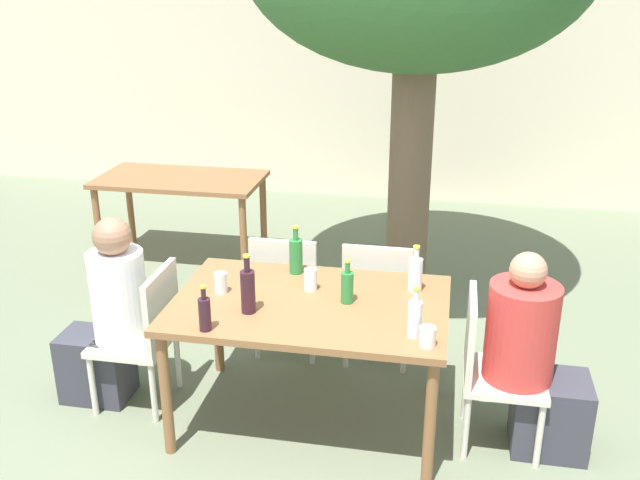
{
  "coord_description": "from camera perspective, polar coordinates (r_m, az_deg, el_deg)",
  "views": [
    {
      "loc": [
        0.72,
        -3.47,
        2.52
      ],
      "look_at": [
        0.0,
        0.3,
        1.02
      ],
      "focal_mm": 40.0,
      "sensor_mm": 36.0,
      "label": 1
    }
  ],
  "objects": [
    {
      "name": "dining_table_back",
      "position": [
        6.39,
        -11.08,
        4.13
      ],
      "size": [
        1.43,
        0.76,
        0.77
      ],
      "color": "brown",
      "rests_on": "ground_plane"
    },
    {
      "name": "drinking_glass_1",
      "position": [
        4.06,
        -7.94,
        -3.41
      ],
      "size": [
        0.07,
        0.07,
        0.12
      ],
      "color": "silver",
      "rests_on": "dining_table_front"
    },
    {
      "name": "person_seated_1",
      "position": [
        4.03,
        16.72,
        -9.45
      ],
      "size": [
        0.59,
        0.37,
        1.15
      ],
      "rotation": [
        0.0,
        0.0,
        1.57
      ],
      "color": "#383842",
      "rests_on": "ground_plane"
    },
    {
      "name": "wine_bottle_2",
      "position": [
        3.66,
        -9.21,
        -5.79
      ],
      "size": [
        0.06,
        0.06,
        0.25
      ],
      "color": "#331923",
      "rests_on": "dining_table_front"
    },
    {
      "name": "drinking_glass_2",
      "position": [
        3.53,
        8.6,
        -7.65
      ],
      "size": [
        0.08,
        0.08,
        0.1
      ],
      "color": "silver",
      "rests_on": "dining_table_front"
    },
    {
      "name": "person_seated_0",
      "position": [
        4.44,
        -16.56,
        -6.25
      ],
      "size": [
        0.56,
        0.32,
        1.19
      ],
      "rotation": [
        0.0,
        0.0,
        -1.57
      ],
      "color": "#383842",
      "rests_on": "ground_plane"
    },
    {
      "name": "patio_chair_0",
      "position": [
        4.36,
        -13.76,
        -7.05
      ],
      "size": [
        0.44,
        0.44,
        0.88
      ],
      "rotation": [
        0.0,
        0.0,
        -1.57
      ],
      "color": "beige",
      "rests_on": "ground_plane"
    },
    {
      "name": "green_bottle_1",
      "position": [
        3.9,
        2.19,
        -3.72
      ],
      "size": [
        0.07,
        0.07,
        0.25
      ],
      "color": "#287A38",
      "rests_on": "dining_table_front"
    },
    {
      "name": "water_bottle_0",
      "position": [
        4.07,
        7.64,
        -2.66
      ],
      "size": [
        0.08,
        0.08,
        0.27
      ],
      "color": "silver",
      "rests_on": "dining_table_front"
    },
    {
      "name": "cafe_building_wall",
      "position": [
        7.98,
        5.66,
        13.12
      ],
      "size": [
        10.0,
        0.08,
        2.8
      ],
      "color": "beige",
      "rests_on": "ground_plane"
    },
    {
      "name": "drinking_glass_0",
      "position": [
        4.06,
        -0.76,
        -3.17
      ],
      "size": [
        0.08,
        0.08,
        0.13
      ],
      "color": "white",
      "rests_on": "dining_table_front"
    },
    {
      "name": "patio_chair_1",
      "position": [
        4.02,
        13.37,
        -9.59
      ],
      "size": [
        0.44,
        0.44,
        0.88
      ],
      "rotation": [
        0.0,
        0.0,
        1.57
      ],
      "color": "beige",
      "rests_on": "ground_plane"
    },
    {
      "name": "water_bottle_4",
      "position": [
        3.58,
        7.6,
        -6.17
      ],
      "size": [
        0.07,
        0.07,
        0.26
      ],
      "color": "silver",
      "rests_on": "dining_table_front"
    },
    {
      "name": "dining_table_front",
      "position": [
        3.98,
        -0.81,
        -5.95
      ],
      "size": [
        1.52,
        0.99,
        0.77
      ],
      "color": "brown",
      "rests_on": "ground_plane"
    },
    {
      "name": "wine_bottle_5",
      "position": [
        3.8,
        -5.79,
        -4.01
      ],
      "size": [
        0.08,
        0.08,
        0.33
      ],
      "color": "#331923",
      "rests_on": "dining_table_front"
    },
    {
      "name": "green_bottle_3",
      "position": [
        4.26,
        -1.94,
        -1.2
      ],
      "size": [
        0.08,
        0.08,
        0.3
      ],
      "color": "#287A38",
      "rests_on": "dining_table_front"
    },
    {
      "name": "patio_chair_2",
      "position": [
        4.77,
        -2.64,
        -3.9
      ],
      "size": [
        0.44,
        0.44,
        0.88
      ],
      "rotation": [
        0.0,
        0.0,
        3.14
      ],
      "color": "beige",
      "rests_on": "ground_plane"
    },
    {
      "name": "ground_plane",
      "position": [
        4.34,
        -0.76,
        -14.14
      ],
      "size": [
        30.0,
        30.0,
        0.0
      ],
      "primitive_type": "plane",
      "color": "#667056"
    },
    {
      "name": "patio_chair_3",
      "position": [
        4.67,
        4.65,
        -4.48
      ],
      "size": [
        0.44,
        0.44,
        0.88
      ],
      "rotation": [
        0.0,
        0.0,
        3.14
      ],
      "color": "beige",
      "rests_on": "ground_plane"
    }
  ]
}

